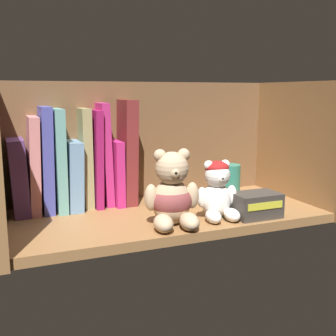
# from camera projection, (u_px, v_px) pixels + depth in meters

# --- Properties ---
(shelf_board) EXTENTS (0.68, 0.31, 0.02)m
(shelf_board) POSITION_uv_depth(u_px,v_px,m) (167.00, 216.00, 0.94)
(shelf_board) COLOR olive
(shelf_board) RESTS_ON ground
(shelf_back_panel) EXTENTS (0.70, 0.01, 0.31)m
(shelf_back_panel) POSITION_uv_depth(u_px,v_px,m) (143.00, 144.00, 1.06)
(shelf_back_panel) COLOR brown
(shelf_back_panel) RESTS_ON ground
(shelf_side_panel_right) EXTENTS (0.02, 0.33, 0.31)m
(shelf_side_panel_right) POSITION_uv_depth(u_px,v_px,m) (295.00, 145.00, 1.04)
(shelf_side_panel_right) COLOR olive
(shelf_side_panel_right) RESTS_ON ground
(book_0) EXTENTS (0.04, 0.14, 0.17)m
(book_0) POSITION_uv_depth(u_px,v_px,m) (18.00, 175.00, 0.93)
(book_0) COLOR #513061
(book_0) RESTS_ON shelf_board
(book_1) EXTENTS (0.03, 0.14, 0.21)m
(book_1) POSITION_uv_depth(u_px,v_px,m) (33.00, 164.00, 0.94)
(book_1) COLOR #C17474
(book_1) RESTS_ON shelf_board
(book_2) EXTENTS (0.03, 0.14, 0.23)m
(book_2) POSITION_uv_depth(u_px,v_px,m) (45.00, 159.00, 0.94)
(book_2) COLOR #43469B
(book_2) RESTS_ON shelf_board
(book_3) EXTENTS (0.02, 0.15, 0.23)m
(book_3) POSITION_uv_depth(u_px,v_px,m) (58.00, 159.00, 0.96)
(book_3) COLOR #619D96
(book_3) RESTS_ON shelf_board
(book_4) EXTENTS (0.04, 0.14, 0.16)m
(book_4) POSITION_uv_depth(u_px,v_px,m) (72.00, 174.00, 0.97)
(book_4) COLOR #678DB1
(book_4) RESTS_ON shelf_board
(book_5) EXTENTS (0.02, 0.10, 0.23)m
(book_5) POSITION_uv_depth(u_px,v_px,m) (84.00, 157.00, 0.98)
(book_5) COLOR #968D5B
(book_5) RESTS_ON shelf_board
(book_6) EXTENTS (0.02, 0.12, 0.22)m
(book_6) POSITION_uv_depth(u_px,v_px,m) (94.00, 158.00, 0.99)
(book_6) COLOR #901751
(book_6) RESTS_ON shelf_board
(book_7) EXTENTS (0.03, 0.10, 0.24)m
(book_7) POSITION_uv_depth(u_px,v_px,m) (104.00, 154.00, 0.99)
(book_7) COLOR #B12669
(book_7) RESTS_ON shelf_board
(book_8) EXTENTS (0.02, 0.13, 0.15)m
(book_8) POSITION_uv_depth(u_px,v_px,m) (114.00, 171.00, 1.01)
(book_8) COLOR #B72269
(book_8) RESTS_ON shelf_board
(book_9) EXTENTS (0.03, 0.13, 0.25)m
(book_9) POSITION_uv_depth(u_px,v_px,m) (125.00, 151.00, 1.01)
(book_9) COLOR maroon
(book_9) RESTS_ON shelf_board
(teddy_bear_larger) EXTENTS (0.11, 0.12, 0.15)m
(teddy_bear_larger) POSITION_uv_depth(u_px,v_px,m) (172.00, 196.00, 0.84)
(teddy_bear_larger) COLOR tan
(teddy_bear_larger) RESTS_ON shelf_board
(teddy_bear_smaller) EXTENTS (0.09, 0.09, 0.12)m
(teddy_bear_smaller) POSITION_uv_depth(u_px,v_px,m) (217.00, 191.00, 0.88)
(teddy_bear_smaller) COLOR white
(teddy_bear_smaller) RESTS_ON shelf_board
(pillar_candle) EXTENTS (0.05, 0.05, 0.09)m
(pillar_candle) POSITION_uv_depth(u_px,v_px,m) (229.00, 182.00, 1.04)
(pillar_candle) COLOR #2D7A66
(pillar_candle) RESTS_ON shelf_board
(small_product_box) EXTENTS (0.10, 0.07, 0.05)m
(small_product_box) POSITION_uv_depth(u_px,v_px,m) (256.00, 205.00, 0.90)
(small_product_box) COLOR #38332D
(small_product_box) RESTS_ON shelf_board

